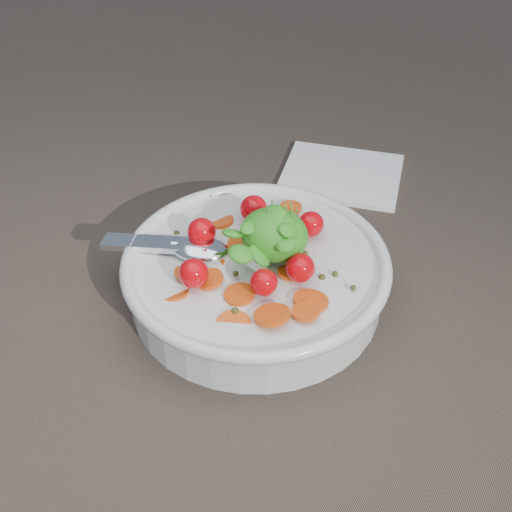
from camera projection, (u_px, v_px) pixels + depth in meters
The scene contains 3 objects.
ground at pixel (245, 273), 0.65m from camera, with size 6.00×6.00×0.00m, color brown.
bowl at pixel (256, 273), 0.61m from camera, with size 0.27×0.25×0.11m.
napkin at pixel (341, 175), 0.79m from camera, with size 0.14×0.12×0.01m, color white.
Camera 1 is at (0.25, -0.43, 0.43)m, focal length 45.00 mm.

